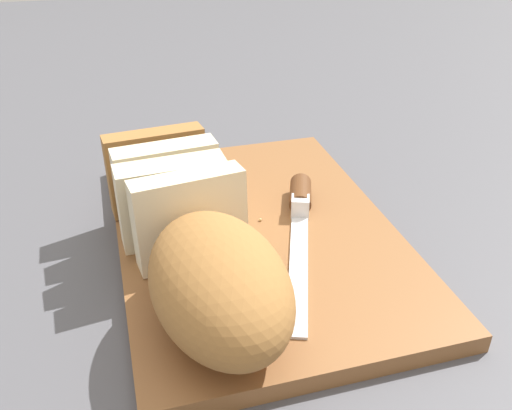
% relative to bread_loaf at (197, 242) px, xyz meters
% --- Properties ---
extents(ground_plane, '(3.00, 3.00, 0.00)m').
position_rel_bread_loaf_xyz_m(ground_plane, '(0.08, -0.07, -0.07)').
color(ground_plane, '#4C4C51').
extents(cutting_board, '(0.44, 0.31, 0.02)m').
position_rel_bread_loaf_xyz_m(cutting_board, '(0.08, -0.07, -0.06)').
color(cutting_board, brown).
rests_on(cutting_board, ground_plane).
extents(bread_loaf, '(0.34, 0.16, 0.09)m').
position_rel_bread_loaf_xyz_m(bread_loaf, '(0.00, 0.00, 0.00)').
color(bread_loaf, '#996633').
rests_on(bread_loaf, cutting_board).
extents(bread_knife, '(0.25, 0.10, 0.03)m').
position_rel_bread_loaf_xyz_m(bread_knife, '(0.09, -0.13, -0.04)').
color(bread_knife, silver).
rests_on(bread_knife, cutting_board).
extents(crumb_near_knife, '(0.01, 0.01, 0.01)m').
position_rel_bread_loaf_xyz_m(crumb_near_knife, '(-0.02, -0.06, -0.04)').
color(crumb_near_knife, tan).
rests_on(crumb_near_knife, cutting_board).
extents(crumb_near_loaf, '(0.00, 0.00, 0.00)m').
position_rel_bread_loaf_xyz_m(crumb_near_loaf, '(0.09, -0.08, -0.04)').
color(crumb_near_loaf, tan).
rests_on(crumb_near_loaf, cutting_board).
extents(crumb_stray_left, '(0.01, 0.01, 0.01)m').
position_rel_bread_loaf_xyz_m(crumb_stray_left, '(-0.02, -0.06, -0.04)').
color(crumb_stray_left, tan).
rests_on(crumb_stray_left, cutting_board).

